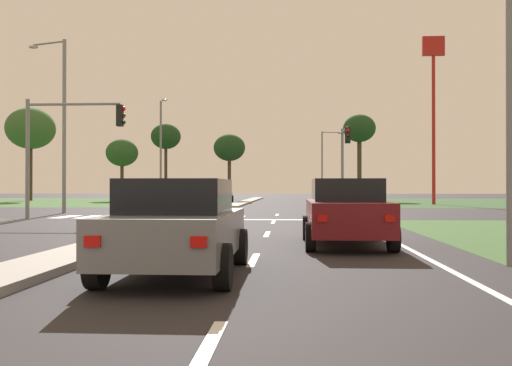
# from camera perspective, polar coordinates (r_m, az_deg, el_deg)

# --- Properties ---
(ground_plane) EXTENTS (200.00, 200.00, 0.00)m
(ground_plane) POSITION_cam_1_polar(r_m,az_deg,el_deg) (31.75, -4.09, -2.96)
(ground_plane) COLOR #282628
(median_island_near) EXTENTS (1.20, 22.00, 0.14)m
(median_island_near) POSITION_cam_1_polar(r_m,az_deg,el_deg) (13.20, -15.19, -6.15)
(median_island_near) COLOR gray
(median_island_near) RESTS_ON ground
(median_island_far) EXTENTS (1.20, 36.00, 0.14)m
(median_island_far) POSITION_cam_1_polar(r_m,az_deg,el_deg) (56.62, -0.72, -1.80)
(median_island_far) COLOR gray
(median_island_far) RESTS_ON ground
(lane_dash_near) EXTENTS (0.14, 2.00, 0.01)m
(lane_dash_near) POSITION_cam_1_polar(r_m,az_deg,el_deg) (5.06, -4.94, -16.24)
(lane_dash_near) COLOR silver
(lane_dash_near) RESTS_ON ground
(lane_dash_second) EXTENTS (0.14, 2.00, 0.01)m
(lane_dash_second) POSITION_cam_1_polar(r_m,az_deg,el_deg) (10.92, -0.25, -7.70)
(lane_dash_second) COLOR silver
(lane_dash_second) RESTS_ON ground
(lane_dash_third) EXTENTS (0.14, 2.00, 0.01)m
(lane_dash_third) POSITION_cam_1_polar(r_m,az_deg,el_deg) (16.88, 1.11, -5.14)
(lane_dash_third) COLOR silver
(lane_dash_third) RESTS_ON ground
(lane_dash_fourth) EXTENTS (0.14, 2.00, 0.01)m
(lane_dash_fourth) POSITION_cam_1_polar(r_m,az_deg,el_deg) (22.86, 1.75, -3.92)
(lane_dash_fourth) COLOR silver
(lane_dash_fourth) RESTS_ON ground
(lane_dash_fifth) EXTENTS (0.14, 2.00, 0.01)m
(lane_dash_fifth) POSITION_cam_1_polar(r_m,az_deg,el_deg) (28.85, 2.13, -3.20)
(lane_dash_fifth) COLOR silver
(lane_dash_fifth) RESTS_ON ground
(edge_line_right) EXTENTS (0.14, 24.00, 0.01)m
(edge_line_right) POSITION_cam_1_polar(r_m,az_deg,el_deg) (13.77, 14.64, -6.19)
(edge_line_right) COLOR silver
(edge_line_right) RESTS_ON ground
(stop_bar_near) EXTENTS (6.40, 0.50, 0.01)m
(stop_bar_near) POSITION_cam_1_polar(r_m,az_deg,el_deg) (24.48, 2.57, -3.69)
(stop_bar_near) COLOR silver
(stop_bar_near) RESTS_ON ground
(crosswalk_bar_near) EXTENTS (0.70, 2.80, 0.01)m
(crosswalk_bar_near) POSITION_cam_1_polar(r_m,az_deg,el_deg) (28.34, -18.48, -3.23)
(crosswalk_bar_near) COLOR silver
(crosswalk_bar_near) RESTS_ON ground
(crosswalk_bar_second) EXTENTS (0.70, 2.80, 0.01)m
(crosswalk_bar_second) POSITION_cam_1_polar(r_m,az_deg,el_deg) (27.93, -16.29, -3.27)
(crosswalk_bar_second) COLOR silver
(crosswalk_bar_second) RESTS_ON ground
(crosswalk_bar_third) EXTENTS (0.70, 2.80, 0.01)m
(crosswalk_bar_third) POSITION_cam_1_polar(r_m,az_deg,el_deg) (27.56, -14.04, -3.32)
(crosswalk_bar_third) COLOR silver
(crosswalk_bar_third) RESTS_ON ground
(crosswalk_bar_fourth) EXTENTS (0.70, 2.80, 0.01)m
(crosswalk_bar_fourth) POSITION_cam_1_polar(r_m,az_deg,el_deg) (27.24, -11.73, -3.36)
(crosswalk_bar_fourth) COLOR silver
(crosswalk_bar_fourth) RESTS_ON ground
(crosswalk_bar_fifth) EXTENTS (0.70, 2.80, 0.01)m
(crosswalk_bar_fifth) POSITION_cam_1_polar(r_m,az_deg,el_deg) (26.96, -9.37, -3.39)
(crosswalk_bar_fifth) COLOR silver
(crosswalk_bar_fifth) RESTS_ON ground
(crosswalk_bar_sixth) EXTENTS (0.70, 2.80, 0.01)m
(crosswalk_bar_sixth) POSITION_cam_1_polar(r_m,az_deg,el_deg) (26.73, -6.96, -3.42)
(crosswalk_bar_sixth) COLOR silver
(crosswalk_bar_sixth) RESTS_ON ground
(crosswalk_bar_seventh) EXTENTS (0.70, 2.80, 0.01)m
(crosswalk_bar_seventh) POSITION_cam_1_polar(r_m,az_deg,el_deg) (26.54, -4.51, -3.44)
(crosswalk_bar_seventh) COLOR silver
(crosswalk_bar_seventh) RESTS_ON ground
(crosswalk_bar_eighth) EXTENTS (0.70, 2.80, 0.01)m
(crosswalk_bar_eighth) POSITION_cam_1_polar(r_m,az_deg,el_deg) (26.40, -2.04, -3.46)
(crosswalk_bar_eighth) COLOR silver
(crosswalk_bar_eighth) RESTS_ON ground
(car_silver_near) EXTENTS (2.00, 4.39, 1.57)m
(car_silver_near) POSITION_cam_1_polar(r_m,az_deg,el_deg) (40.89, -5.46, -1.28)
(car_silver_near) COLOR #B7B7BC
(car_silver_near) RESTS_ON ground
(car_white_second) EXTENTS (1.96, 4.14, 1.49)m
(car_white_second) POSITION_cam_1_polar(r_m,az_deg,el_deg) (53.97, -3.47, -1.13)
(car_white_second) COLOR silver
(car_white_second) RESTS_ON ground
(car_grey_third) EXTENTS (1.94, 4.15, 1.51)m
(car_grey_third) POSITION_cam_1_polar(r_m,az_deg,el_deg) (9.06, -7.77, -4.32)
(car_grey_third) COLOR slate
(car_grey_third) RESTS_ON ground
(car_maroon_fifth) EXTENTS (1.97, 4.44, 1.59)m
(car_maroon_fifth) POSITION_cam_1_polar(r_m,az_deg,el_deg) (13.73, 8.95, -2.85)
(car_maroon_fifth) COLOR maroon
(car_maroon_fifth) RESTS_ON ground
(traffic_signal_far_right) EXTENTS (0.32, 3.91, 5.30)m
(traffic_signal_far_right) POSITION_cam_1_polar(r_m,az_deg,el_deg) (36.85, 8.82, 3.02)
(traffic_signal_far_right) COLOR gray
(traffic_signal_far_right) RESTS_ON ground
(traffic_signal_near_left) EXTENTS (4.56, 0.32, 5.36)m
(traffic_signal_near_left) POSITION_cam_1_polar(r_m,az_deg,el_deg) (26.93, -18.64, 4.49)
(traffic_signal_near_left) COLOR gray
(traffic_signal_near_left) RESTS_ON ground
(street_lamp_second) EXTENTS (2.43, 0.93, 9.44)m
(street_lamp_second) POSITION_cam_1_polar(r_m,az_deg,el_deg) (32.96, -18.91, 6.35)
(street_lamp_second) COLOR gray
(street_lamp_second) RESTS_ON ground
(street_lamp_third) EXTENTS (1.14, 2.08, 9.59)m
(street_lamp_third) POSITION_cam_1_polar(r_m,az_deg,el_deg) (54.44, -9.47, 3.71)
(street_lamp_third) COLOR gray
(street_lamp_third) RESTS_ON ground
(street_lamp_fourth) EXTENTS (2.62, 0.60, 8.48)m
(street_lamp_fourth) POSITION_cam_1_polar(r_m,az_deg,el_deg) (72.38, 6.82, 2.24)
(street_lamp_fourth) COLOR gray
(street_lamp_fourth) RESTS_ON ground
(pedestrian_at_median) EXTENTS (0.34, 0.34, 1.83)m
(pedestrian_at_median) POSITION_cam_1_polar(r_m,az_deg,el_deg) (40.90, -2.73, -0.65)
(pedestrian_at_median) COLOR #4C4C4C
(pedestrian_at_median) RESTS_ON median_island_far
(fastfood_pole_sign) EXTENTS (1.80, 0.40, 13.85)m
(fastfood_pole_sign) POSITION_cam_1_polar(r_m,az_deg,el_deg) (49.76, 17.32, 9.42)
(fastfood_pole_sign) COLOR red
(fastfood_pole_sign) RESTS_ON ground
(treeline_near) EXTENTS (5.19, 5.19, 9.95)m
(treeline_near) POSITION_cam_1_polar(r_m,az_deg,el_deg) (65.83, -21.62, 5.07)
(treeline_near) COLOR #423323
(treeline_near) RESTS_ON ground
(treeline_second) EXTENTS (3.42, 3.42, 6.58)m
(treeline_second) POSITION_cam_1_polar(r_m,az_deg,el_deg) (62.71, -13.25, 2.92)
(treeline_second) COLOR #423323
(treeline_second) RESTS_ON ground
(treeline_third) EXTENTS (3.31, 3.31, 8.50)m
(treeline_third) POSITION_cam_1_polar(r_m,az_deg,el_deg) (64.32, -9.00, 4.55)
(treeline_third) COLOR #423323
(treeline_third) RESTS_ON ground
(treeline_fourth) EXTENTS (3.27, 3.27, 6.92)m
(treeline_fourth) POSITION_cam_1_polar(r_m,az_deg,el_deg) (59.04, -2.68, 3.50)
(treeline_fourth) COLOR #423323
(treeline_fourth) RESTS_ON ground
(treeline_fifth) EXTENTS (3.55, 3.55, 9.39)m
(treeline_fifth) POSITION_cam_1_polar(r_m,az_deg,el_deg) (63.49, 10.29, 5.25)
(treeline_fifth) COLOR #423323
(treeline_fifth) RESTS_ON ground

